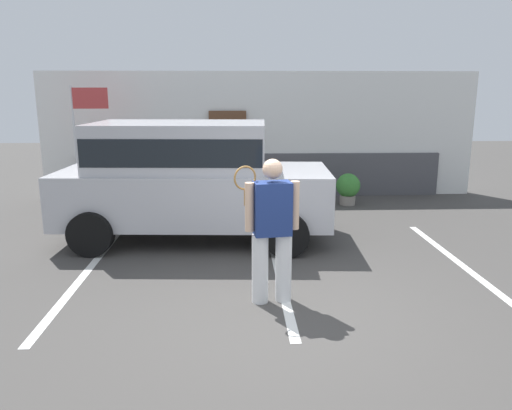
% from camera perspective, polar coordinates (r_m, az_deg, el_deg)
% --- Properties ---
extents(ground_plane, '(40.00, 40.00, 0.00)m').
position_cam_1_polar(ground_plane, '(5.98, 3.70, -12.46)').
color(ground_plane, '#423F3D').
extents(parking_stripe_0, '(0.12, 4.40, 0.01)m').
position_cam_1_polar(parking_stripe_0, '(7.65, -18.97, -7.32)').
color(parking_stripe_0, silver).
rests_on(parking_stripe_0, ground_plane).
extents(parking_stripe_1, '(0.12, 4.40, 0.01)m').
position_cam_1_polar(parking_stripe_1, '(7.36, 2.56, -7.41)').
color(parking_stripe_1, silver).
rests_on(parking_stripe_1, ground_plane).
extents(parking_stripe_2, '(0.12, 4.40, 0.01)m').
position_cam_1_polar(parking_stripe_2, '(8.08, 22.86, -6.55)').
color(parking_stripe_2, silver).
rests_on(parking_stripe_2, ground_plane).
extents(house_frontage, '(10.62, 0.40, 3.03)m').
position_cam_1_polar(house_frontage, '(12.33, 0.39, 7.71)').
color(house_frontage, white).
rests_on(house_frontage, ground_plane).
extents(parked_suv, '(4.70, 2.37, 2.05)m').
position_cam_1_polar(parked_suv, '(8.65, -7.76, 3.43)').
color(parked_suv, '#B7B7BC').
rests_on(parked_suv, ground_plane).
extents(tennis_player_man, '(0.79, 0.33, 1.79)m').
position_cam_1_polar(tennis_player_man, '(6.00, 1.83, -2.78)').
color(tennis_player_man, white).
rests_on(tennis_player_man, ground_plane).
extents(potted_plant_by_porch, '(0.55, 0.55, 0.73)m').
position_cam_1_polar(potted_plant_by_porch, '(11.55, 10.57, 2.01)').
color(potted_plant_by_porch, gray).
rests_on(potted_plant_by_porch, ground_plane).
extents(flag_pole, '(0.80, 0.08, 2.69)m').
position_cam_1_polar(flag_pole, '(11.66, -19.34, 8.93)').
color(flag_pole, silver).
rests_on(flag_pole, ground_plane).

